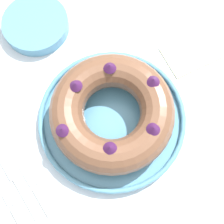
# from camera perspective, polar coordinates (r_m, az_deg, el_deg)

# --- Properties ---
(ground_plane) EXTENTS (8.00, 8.00, 0.00)m
(ground_plane) POSITION_cam_1_polar(r_m,az_deg,el_deg) (1.47, -0.73, -9.45)
(ground_plane) COLOR gray
(dining_table) EXTENTS (1.25, 1.09, 0.72)m
(dining_table) POSITION_cam_1_polar(r_m,az_deg,el_deg) (0.84, -1.25, -2.98)
(dining_table) COLOR silver
(dining_table) RESTS_ON ground_plane
(serving_dish) EXTENTS (0.35, 0.35, 0.03)m
(serving_dish) POSITION_cam_1_polar(r_m,az_deg,el_deg) (0.75, 0.00, -1.24)
(serving_dish) COLOR #518EB2
(serving_dish) RESTS_ON dining_table
(bundt_cake) EXTENTS (0.28, 0.28, 0.09)m
(bundt_cake) POSITION_cam_1_polar(r_m,az_deg,el_deg) (0.70, -0.00, 0.01)
(bundt_cake) COLOR brown
(bundt_cake) RESTS_ON serving_dish
(fork) EXTENTS (0.02, 0.19, 0.01)m
(fork) POSITION_cam_1_polar(r_m,az_deg,el_deg) (0.75, -16.25, -13.32)
(fork) COLOR white
(fork) RESTS_ON dining_table
(serving_knife) EXTENTS (0.02, 0.20, 0.01)m
(serving_knife) POSITION_cam_1_polar(r_m,az_deg,el_deg) (0.76, -17.44, -16.44)
(serving_knife) COLOR white
(serving_knife) RESTS_ON dining_table
(cake_knife) EXTENTS (0.02, 0.16, 0.01)m
(cake_knife) POSITION_cam_1_polar(r_m,az_deg,el_deg) (0.75, -13.74, -13.28)
(cake_knife) COLOR white
(cake_knife) RESTS_ON dining_table
(side_bowl) EXTENTS (0.17, 0.17, 0.03)m
(side_bowl) POSITION_cam_1_polar(r_m,az_deg,el_deg) (0.88, -13.74, 15.24)
(side_bowl) COLOR #518EB2
(side_bowl) RESTS_ON dining_table
(napkin) EXTENTS (0.15, 0.12, 0.00)m
(napkin) POSITION_cam_1_polar(r_m,az_deg,el_deg) (0.85, 14.23, 10.46)
(napkin) COLOR beige
(napkin) RESTS_ON dining_table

